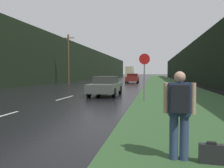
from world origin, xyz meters
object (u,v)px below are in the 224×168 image
at_px(stop_sign, 144,73).
at_px(suitcase, 211,154).
at_px(delivery_truck, 130,72).
at_px(car_passing_far, 132,78).
at_px(hitchhiker_with_backpack, 179,110).
at_px(car_passing_near, 106,86).

distance_m(stop_sign, suitcase, 9.57).
bearing_deg(delivery_truck, suitcase, -83.33).
height_order(stop_sign, car_passing_far, stop_sign).
bearing_deg(hitchhiker_with_backpack, car_passing_near, 111.72).
bearing_deg(car_passing_far, car_passing_near, 90.00).
distance_m(stop_sign, car_passing_far, 25.29).
distance_m(hitchhiker_with_backpack, delivery_truck, 76.87).
xyz_separation_m(suitcase, car_passing_far, (-4.40, 34.44, 0.58)).
bearing_deg(stop_sign, delivery_truck, 96.30).
bearing_deg(suitcase, delivery_truck, 100.97).
bearing_deg(car_passing_near, car_passing_far, -90.00).
bearing_deg(delivery_truck, hitchhiker_with_backpack, -83.73).
height_order(suitcase, car_passing_near, car_passing_near).
height_order(suitcase, delivery_truck, delivery_truck).
distance_m(suitcase, car_passing_near, 13.09).
distance_m(car_passing_near, delivery_truck, 64.32).
height_order(car_passing_near, delivery_truck, delivery_truck).
distance_m(stop_sign, delivery_truck, 67.55).
xyz_separation_m(stop_sign, car_passing_near, (-2.86, 2.99, -0.94)).
xyz_separation_m(hitchhiker_with_backpack, car_passing_far, (-3.84, 34.37, -0.18)).
bearing_deg(delivery_truck, stop_sign, -83.70).
bearing_deg(suitcase, stop_sign, 103.62).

